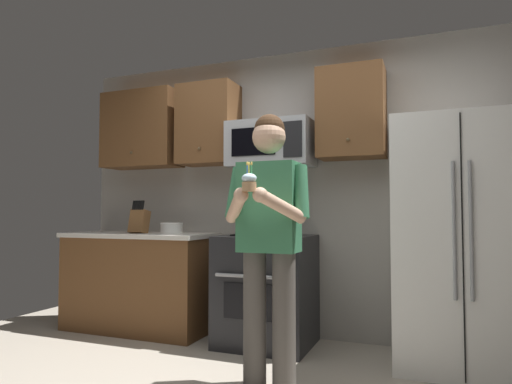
% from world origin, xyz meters
% --- Properties ---
extents(wall_back, '(4.40, 0.10, 2.60)m').
position_xyz_m(wall_back, '(0.00, 1.75, 1.30)').
color(wall_back, gray).
rests_on(wall_back, ground).
extents(oven_range, '(0.76, 0.70, 0.93)m').
position_xyz_m(oven_range, '(-0.15, 1.36, 0.46)').
color(oven_range, black).
rests_on(oven_range, ground).
extents(microwave, '(0.74, 0.41, 0.40)m').
position_xyz_m(microwave, '(-0.15, 1.48, 1.72)').
color(microwave, '#9EA0A5').
extents(refrigerator, '(0.90, 0.75, 1.80)m').
position_xyz_m(refrigerator, '(1.35, 1.32, 0.90)').
color(refrigerator, white).
rests_on(refrigerator, ground).
extents(cabinet_row_upper, '(2.78, 0.36, 0.76)m').
position_xyz_m(cabinet_row_upper, '(-0.72, 1.53, 1.95)').
color(cabinet_row_upper, brown).
extents(counter_left, '(1.44, 0.66, 0.92)m').
position_xyz_m(counter_left, '(-1.45, 1.38, 0.46)').
color(counter_left, brown).
rests_on(counter_left, ground).
extents(knife_block, '(0.16, 0.15, 0.32)m').
position_xyz_m(knife_block, '(-1.43, 1.33, 1.04)').
color(knife_block, brown).
rests_on(knife_block, counter_left).
extents(bowl_large_white, '(0.21, 0.21, 0.10)m').
position_xyz_m(bowl_large_white, '(-1.13, 1.43, 0.97)').
color(bowl_large_white, white).
rests_on(bowl_large_white, counter_left).
extents(person, '(0.60, 0.48, 1.76)m').
position_xyz_m(person, '(0.18, 0.49, 1.00)').
color(person, '#4C4742').
rests_on(person, ground).
extents(cupcake, '(0.09, 0.09, 0.17)m').
position_xyz_m(cupcake, '(0.18, 0.16, 1.29)').
color(cupcake, '#A87F56').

